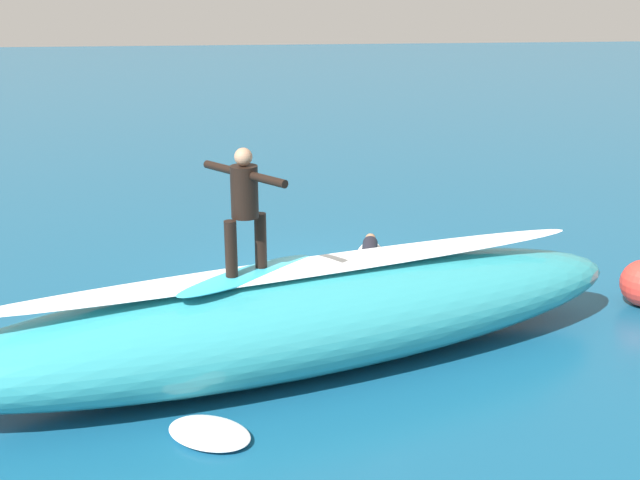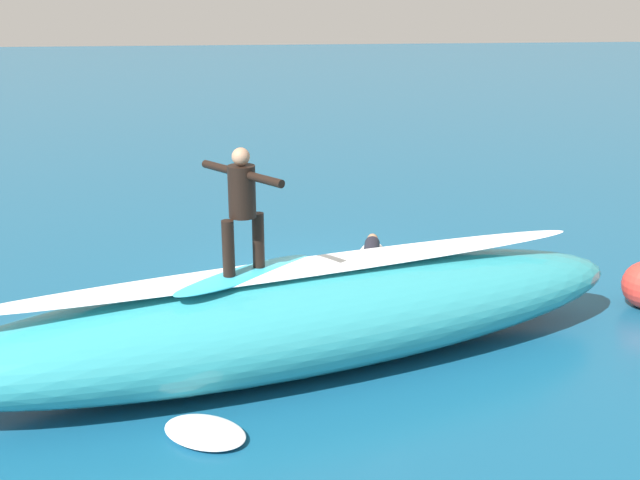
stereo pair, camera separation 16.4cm
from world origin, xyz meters
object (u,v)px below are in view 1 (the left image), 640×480
(surfboard_paddling, at_px, (369,259))
(surfer_paddling, at_px, (369,253))
(surfer_riding, at_px, (245,201))
(surfboard_riding, at_px, (247,275))

(surfboard_paddling, relative_size, surfer_paddling, 1.30)
(surfer_riding, height_order, surfer_paddling, surfer_riding)
(surfboard_riding, relative_size, surfboard_paddling, 0.98)
(surfboard_paddling, bearing_deg, surfboard_riding, 163.00)
(surfer_paddling, bearing_deg, surfboard_riding, 162.55)
(surfer_paddling, bearing_deg, surfer_riding, 162.55)
(surfboard_riding, bearing_deg, surfboard_paddling, -156.77)
(surfboard_riding, bearing_deg, surfer_paddling, -157.22)
(surfboard_riding, height_order, surfer_paddling, surfboard_riding)
(surfboard_riding, relative_size, surfer_riding, 1.35)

